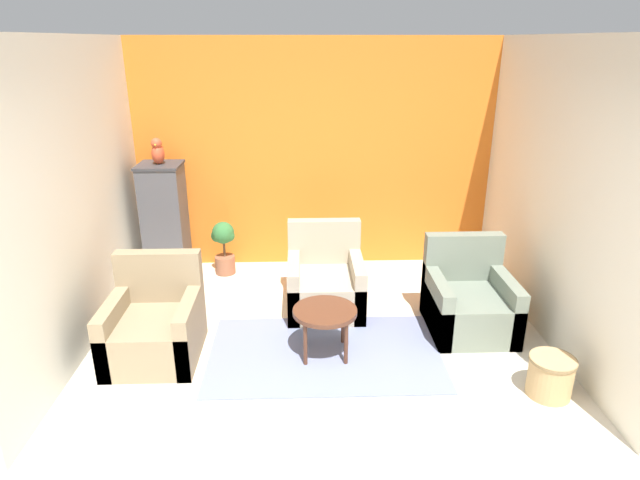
{
  "coord_description": "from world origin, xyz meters",
  "views": [
    {
      "loc": [
        -0.16,
        -2.8,
        2.66
      ],
      "look_at": [
        0.0,
        1.74,
        0.95
      ],
      "focal_mm": 30.0,
      "sensor_mm": 36.0,
      "label": 1
    }
  ],
  "objects_px": {
    "coffee_table": "(325,315)",
    "parrot": "(158,152)",
    "armchair_left": "(155,327)",
    "birdcage": "(165,223)",
    "armchair_right": "(469,303)",
    "armchair_middle": "(325,284)",
    "wicker_basket": "(551,375)",
    "potted_plant": "(224,244)"
  },
  "relations": [
    {
      "from": "potted_plant",
      "to": "wicker_basket",
      "type": "bearing_deg",
      "value": -40.61
    },
    {
      "from": "armchair_left",
      "to": "parrot",
      "type": "height_order",
      "value": "parrot"
    },
    {
      "from": "armchair_middle",
      "to": "armchair_left",
      "type": "bearing_deg",
      "value": -151.33
    },
    {
      "from": "coffee_table",
      "to": "armchair_left",
      "type": "bearing_deg",
      "value": 178.03
    },
    {
      "from": "birdcage",
      "to": "parrot",
      "type": "distance_m",
      "value": 0.83
    },
    {
      "from": "armchair_middle",
      "to": "wicker_basket",
      "type": "bearing_deg",
      "value": -42.07
    },
    {
      "from": "potted_plant",
      "to": "parrot",
      "type": "bearing_deg",
      "value": -175.78
    },
    {
      "from": "armchair_right",
      "to": "potted_plant",
      "type": "xyz_separation_m",
      "value": [
        -2.54,
        1.4,
        0.1
      ]
    },
    {
      "from": "wicker_basket",
      "to": "coffee_table",
      "type": "bearing_deg",
      "value": 159.71
    },
    {
      "from": "coffee_table",
      "to": "parrot",
      "type": "relative_size",
      "value": 1.89
    },
    {
      "from": "birdcage",
      "to": "wicker_basket",
      "type": "xyz_separation_m",
      "value": [
        3.53,
        -2.42,
        -0.49
      ]
    },
    {
      "from": "coffee_table",
      "to": "parrot",
      "type": "bearing_deg",
      "value": 135.0
    },
    {
      "from": "birdcage",
      "to": "parrot",
      "type": "height_order",
      "value": "parrot"
    },
    {
      "from": "potted_plant",
      "to": "wicker_basket",
      "type": "relative_size",
      "value": 1.8
    },
    {
      "from": "armchair_left",
      "to": "armchair_right",
      "type": "height_order",
      "value": "same"
    },
    {
      "from": "armchair_left",
      "to": "armchair_middle",
      "type": "xyz_separation_m",
      "value": [
        1.54,
        0.84,
        0.0
      ]
    },
    {
      "from": "armchair_right",
      "to": "coffee_table",
      "type": "bearing_deg",
      "value": -163.5
    },
    {
      "from": "potted_plant",
      "to": "wicker_basket",
      "type": "distance_m",
      "value": 3.8
    },
    {
      "from": "armchair_left",
      "to": "birdcage",
      "type": "distance_m",
      "value": 1.78
    },
    {
      "from": "armchair_left",
      "to": "armchair_middle",
      "type": "distance_m",
      "value": 1.76
    },
    {
      "from": "armchair_right",
      "to": "parrot",
      "type": "bearing_deg",
      "value": 156.92
    },
    {
      "from": "armchair_right",
      "to": "parrot",
      "type": "height_order",
      "value": "parrot"
    },
    {
      "from": "armchair_right",
      "to": "wicker_basket",
      "type": "xyz_separation_m",
      "value": [
        0.34,
        -1.07,
        -0.1
      ]
    },
    {
      "from": "coffee_table",
      "to": "armchair_middle",
      "type": "relative_size",
      "value": 0.65
    },
    {
      "from": "potted_plant",
      "to": "coffee_table",
      "type": "bearing_deg",
      "value": -58.26
    },
    {
      "from": "armchair_right",
      "to": "birdcage",
      "type": "distance_m",
      "value": 3.48
    },
    {
      "from": "armchair_middle",
      "to": "wicker_basket",
      "type": "relative_size",
      "value": 2.42
    },
    {
      "from": "armchair_right",
      "to": "wicker_basket",
      "type": "height_order",
      "value": "armchair_right"
    },
    {
      "from": "armchair_right",
      "to": "armchair_middle",
      "type": "height_order",
      "value": "same"
    },
    {
      "from": "armchair_middle",
      "to": "armchair_right",
      "type": "bearing_deg",
      "value": -19.3
    },
    {
      "from": "birdcage",
      "to": "armchair_left",
      "type": "bearing_deg",
      "value": -81.02
    },
    {
      "from": "armchair_left",
      "to": "coffee_table",
      "type": "bearing_deg",
      "value": -1.97
    },
    {
      "from": "coffee_table",
      "to": "wicker_basket",
      "type": "relative_size",
      "value": 1.57
    },
    {
      "from": "birdcage",
      "to": "coffee_table",
      "type": "bearing_deg",
      "value": -44.96
    },
    {
      "from": "armchair_right",
      "to": "wicker_basket",
      "type": "bearing_deg",
      "value": -72.09
    },
    {
      "from": "armchair_right",
      "to": "birdcage",
      "type": "relative_size",
      "value": 0.64
    },
    {
      "from": "armchair_middle",
      "to": "parrot",
      "type": "bearing_deg",
      "value": 154.21
    },
    {
      "from": "birdcage",
      "to": "parrot",
      "type": "relative_size",
      "value": 4.54
    },
    {
      "from": "armchair_left",
      "to": "birdcage",
      "type": "xyz_separation_m",
      "value": [
        -0.27,
        1.72,
        0.39
      ]
    },
    {
      "from": "birdcage",
      "to": "potted_plant",
      "type": "height_order",
      "value": "birdcage"
    },
    {
      "from": "armchair_left",
      "to": "birdcage",
      "type": "height_order",
      "value": "birdcage"
    },
    {
      "from": "coffee_table",
      "to": "armchair_middle",
      "type": "bearing_deg",
      "value": 87.31
    }
  ]
}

